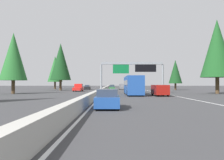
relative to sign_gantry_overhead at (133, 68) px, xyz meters
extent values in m
plane|color=#38383A|center=(13.32, 6.04, -4.96)|extent=(320.00, 320.00, 0.00)
cube|color=#ADAAA3|center=(33.32, 6.34, -4.51)|extent=(180.00, 0.56, 0.90)
cube|color=silver|center=(23.32, -5.48, -4.95)|extent=(160.00, 0.16, 0.01)
cube|color=silver|center=(23.32, 5.79, -4.95)|extent=(160.00, 0.16, 0.01)
cylinder|color=gray|center=(0.04, 6.34, -2.09)|extent=(0.36, 0.36, 5.73)
cylinder|color=gray|center=(0.04, -5.98, -2.09)|extent=(0.36, 0.36, 5.73)
cube|color=gray|center=(0.04, 0.18, 1.02)|extent=(0.50, 12.32, 0.50)
cube|color=#0C602D|center=(-0.11, 2.39, -0.08)|extent=(0.12, 3.20, 1.90)
cube|color=black|center=(-0.11, -2.53, 0.02)|extent=(0.16, 4.20, 1.50)
cube|color=#1E4793|center=(-29.57, 4.43, -4.43)|extent=(4.40, 1.80, 0.76)
cube|color=#2D3847|center=(-29.79, 4.43, -3.77)|extent=(2.46, 1.51, 0.56)
cylinder|color=black|center=(-28.17, 5.22, -4.64)|extent=(0.64, 0.22, 0.64)
cylinder|color=black|center=(-28.17, 3.64, -4.64)|extent=(0.64, 0.22, 0.64)
cylinder|color=black|center=(-30.98, 5.22, -4.64)|extent=(0.64, 0.22, 0.64)
cylinder|color=black|center=(-30.98, 3.64, -4.64)|extent=(0.64, 0.22, 0.64)
cube|color=#1E4793|center=(-7.71, 0.63, -3.31)|extent=(11.50, 2.50, 2.90)
cube|color=#2D3847|center=(-7.71, 0.63, -2.95)|extent=(11.04, 2.55, 0.84)
cylinder|color=black|center=(-3.69, 1.73, -4.46)|extent=(1.00, 0.30, 1.00)
cylinder|color=black|center=(-3.69, -0.47, -4.46)|extent=(1.00, 0.30, 1.00)
cylinder|color=black|center=(-11.74, 1.73, -4.46)|extent=(1.00, 0.30, 1.00)
cylinder|color=black|center=(-11.74, -0.47, -4.46)|extent=(1.00, 0.30, 1.00)
cube|color=#1E4793|center=(30.63, 4.23, -4.43)|extent=(4.40, 1.80, 0.76)
cube|color=#2D3847|center=(30.41, 4.23, -3.77)|extent=(2.46, 1.51, 0.56)
cylinder|color=black|center=(32.04, 5.02, -4.64)|extent=(0.64, 0.22, 0.64)
cylinder|color=black|center=(32.04, 3.44, -4.64)|extent=(0.64, 0.22, 0.64)
cylinder|color=black|center=(29.23, 5.02, -4.64)|extent=(0.64, 0.22, 0.64)
cylinder|color=black|center=(29.23, 3.44, -4.64)|extent=(0.64, 0.22, 0.64)
cube|color=slate|center=(31.19, 0.86, -4.35)|extent=(5.60, 2.00, 0.70)
cube|color=slate|center=(32.20, 0.86, -3.55)|extent=(2.24, 1.84, 0.90)
cube|color=#2D3847|center=(32.20, 0.86, -3.46)|extent=(2.02, 1.92, 0.41)
cylinder|color=black|center=(33.04, 1.72, -4.56)|extent=(0.80, 0.28, 0.80)
cylinder|color=black|center=(33.04, 0.00, -4.56)|extent=(0.80, 0.28, 0.80)
cylinder|color=black|center=(29.34, 1.72, -4.56)|extent=(0.80, 0.28, 0.80)
cylinder|color=black|center=(29.34, 0.00, -4.56)|extent=(0.80, 0.28, 0.80)
cube|color=gold|center=(34.31, -2.84, -3.26)|extent=(6.12, 2.40, 2.50)
cube|color=silver|center=(38.56, -2.84, -3.56)|extent=(2.38, 2.30, 1.90)
cylinder|color=black|center=(38.39, -1.78, -4.51)|extent=(0.90, 0.28, 0.90)
cylinder|color=black|center=(38.39, -3.90, -4.51)|extent=(0.90, 0.28, 0.90)
cylinder|color=black|center=(32.61, -1.78, -4.51)|extent=(0.90, 0.28, 0.90)
cylinder|color=black|center=(32.61, -3.90, -4.51)|extent=(0.90, 0.28, 0.90)
cube|color=maroon|center=(-11.14, -3.21, -3.99)|extent=(5.00, 1.95, 1.44)
cube|color=#2D3847|center=(-13.44, -3.21, -3.74)|extent=(0.08, 1.48, 0.56)
cylinder|color=black|center=(-9.44, -2.35, -4.61)|extent=(0.70, 0.24, 0.70)
cylinder|color=black|center=(-9.44, -4.06, -4.61)|extent=(0.70, 0.24, 0.70)
cylinder|color=black|center=(-12.84, -2.35, -4.61)|extent=(0.70, 0.24, 0.70)
cylinder|color=black|center=(-12.84, -4.06, -4.61)|extent=(0.70, 0.24, 0.70)
cube|color=#2D6B38|center=(23.57, 4.28, -4.43)|extent=(4.40, 1.80, 0.76)
cube|color=#2D3847|center=(23.35, 4.28, -3.77)|extent=(2.46, 1.51, 0.56)
cylinder|color=black|center=(24.98, 5.07, -4.64)|extent=(0.64, 0.22, 0.64)
cylinder|color=black|center=(24.98, 3.49, -4.64)|extent=(0.64, 0.22, 0.64)
cylinder|color=black|center=(22.17, 5.07, -4.64)|extent=(0.64, 0.22, 0.64)
cylinder|color=black|center=(22.17, 3.49, -4.64)|extent=(0.64, 0.22, 0.64)
cube|color=#2D6B38|center=(63.46, 4.32, -4.43)|extent=(4.40, 1.80, 0.76)
cube|color=#2D3847|center=(63.24, 4.32, -3.77)|extent=(2.46, 1.51, 0.56)
cylinder|color=black|center=(64.86, 5.11, -4.64)|extent=(0.64, 0.22, 0.64)
cylinder|color=black|center=(64.86, 3.53, -4.64)|extent=(0.64, 0.22, 0.64)
cylinder|color=black|center=(62.05, 5.11, -4.64)|extent=(0.64, 0.22, 0.64)
cylinder|color=black|center=(62.05, 3.53, -4.64)|extent=(0.64, 0.22, 0.64)
cube|color=black|center=(31.38, 12.36, -4.43)|extent=(4.40, 1.80, 0.76)
cube|color=#2D3847|center=(31.16, 12.36, -3.77)|extent=(2.46, 1.51, 0.56)
cylinder|color=black|center=(32.79, 13.15, -4.64)|extent=(0.64, 0.22, 0.64)
cylinder|color=black|center=(32.79, 11.57, -4.64)|extent=(0.64, 0.22, 0.64)
cylinder|color=black|center=(29.97, 13.15, -4.64)|extent=(0.64, 0.22, 0.64)
cylinder|color=black|center=(29.97, 11.57, -4.64)|extent=(0.64, 0.22, 0.64)
cube|color=red|center=(11.64, 12.62, -4.35)|extent=(5.60, 2.00, 0.70)
cube|color=red|center=(12.65, 12.62, -3.55)|extent=(2.24, 1.84, 0.90)
cube|color=#2D3847|center=(12.65, 12.62, -3.46)|extent=(2.02, 1.92, 0.41)
cylinder|color=black|center=(13.49, 13.48, -4.56)|extent=(0.80, 0.28, 0.80)
cylinder|color=black|center=(13.49, 11.76, -4.56)|extent=(0.80, 0.28, 0.80)
cylinder|color=black|center=(9.79, 13.48, -4.56)|extent=(0.80, 0.28, 0.80)
cylinder|color=black|center=(9.79, 11.76, -4.56)|extent=(0.80, 0.28, 0.80)
cylinder|color=#4C3823|center=(-2.74, -15.66, -3.41)|extent=(0.70, 0.70, 3.09)
cone|color=#194C1E|center=(-2.74, -15.66, 3.61)|extent=(6.18, 6.18, 10.96)
cylinder|color=#4C3823|center=(23.39, -14.57, -3.98)|extent=(0.57, 0.57, 1.97)
cone|color=#143D19|center=(23.39, -14.57, 0.50)|extent=(3.94, 3.94, 6.98)
cylinder|color=#4C3823|center=(-3.07, 22.67, -3.70)|extent=(0.64, 0.64, 2.53)
cone|color=#236028|center=(-3.07, 22.67, 2.05)|extent=(5.05, 5.05, 8.96)
cylinder|color=#4C3823|center=(19.49, 18.69, -3.50)|extent=(0.68, 0.68, 2.92)
cone|color=#143D19|center=(19.49, 18.69, 3.13)|extent=(5.83, 5.83, 10.34)
cylinder|color=#4C3823|center=(36.26, 24.25, -3.68)|extent=(0.64, 0.64, 2.56)
cone|color=#236028|center=(36.26, 24.25, 2.14)|extent=(5.12, 5.12, 9.08)
camera|label=1|loc=(-48.22, 4.03, -3.08)|focal=38.77mm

